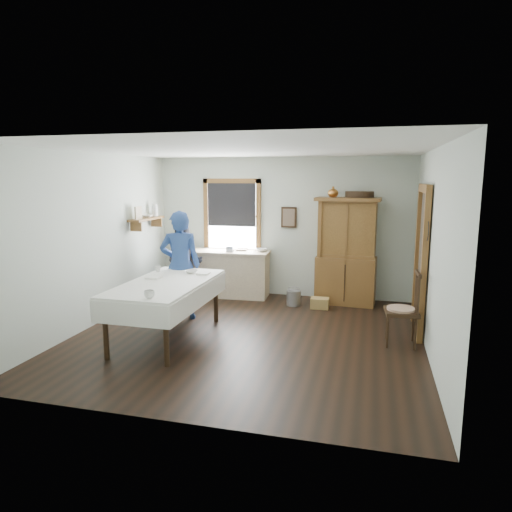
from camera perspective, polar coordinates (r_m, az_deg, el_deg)
name	(u,v)px	position (r m, az deg, el deg)	size (l,w,h in m)	color
room	(247,246)	(6.53, -1.08, 1.29)	(5.01, 5.01, 2.70)	black
window	(232,213)	(9.13, -3.03, 5.44)	(1.18, 0.07, 1.48)	white
doorway	(422,256)	(7.20, 20.03, -0.01)	(0.09, 1.14, 2.22)	#443C30
wall_shelf	(147,217)	(8.80, -13.42, 4.71)	(0.24, 1.00, 0.44)	brown
framed_picture	(289,217)	(8.86, 4.12, 4.84)	(0.30, 0.04, 0.40)	#302010
rug_beater	(428,222)	(6.59, 20.71, 3.98)	(0.27, 0.27, 0.01)	black
work_counter	(229,273)	(8.97, -3.38, -2.19)	(1.57, 0.60, 0.90)	#C7B28A
china_hutch	(346,251)	(8.50, 11.23, 0.57)	(1.15, 0.55, 1.96)	brown
dining_table	(167,310)	(6.75, -11.06, -6.68)	(1.11, 2.11, 0.84)	white
spindle_chair	(402,308)	(6.67, 17.76, -6.23)	(0.49, 0.49, 1.05)	#302010
pail	(294,298)	(8.40, 4.73, -5.23)	(0.26, 0.26, 0.28)	#969A9E
wicker_basket	(320,303)	(8.28, 7.97, -5.85)	(0.32, 0.23, 0.19)	#9A7D46
woman_blue	(180,269)	(7.57, -9.43, -1.64)	(0.61, 0.40, 1.66)	navy
figure_dark	(185,266)	(8.69, -8.89, -1.20)	(0.65, 0.51, 1.34)	black
table_cup_a	(149,294)	(5.80, -13.18, -4.68)	(0.13, 0.13, 0.10)	silver
table_cup_b	(158,269)	(7.37, -12.19, -1.58)	(0.10, 0.10, 0.09)	silver
table_bowl	(191,271)	(7.18, -8.10, -1.92)	(0.21, 0.21, 0.05)	silver
counter_book	(236,249)	(8.99, -2.48, 0.84)	(0.18, 0.24, 0.02)	brown
counter_bowl	(261,250)	(8.78, 0.66, 0.76)	(0.20, 0.20, 0.06)	silver
shelf_bowl	(148,216)	(8.81, -13.39, 4.88)	(0.22, 0.22, 0.05)	silver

